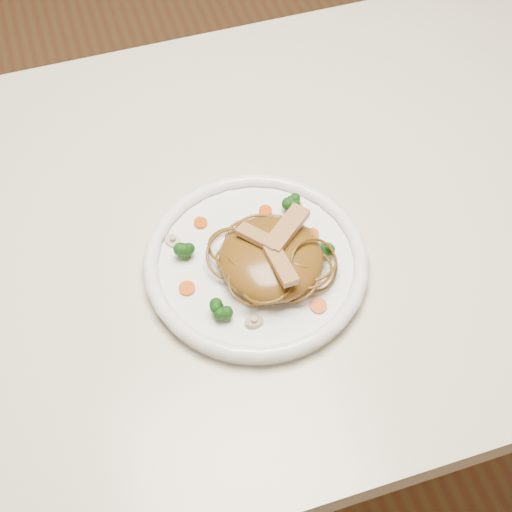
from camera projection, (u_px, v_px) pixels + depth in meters
name	position (u px, v px, depth m)	size (l,w,h in m)	color
ground	(251.00, 429.00, 1.66)	(4.00, 4.00, 0.00)	brown
table	(248.00, 260.00, 1.13)	(1.20, 0.80, 0.75)	beige
plate	(256.00, 266.00, 0.99)	(0.29, 0.29, 0.02)	white
noodle_mound	(271.00, 258.00, 0.96)	(0.13, 0.13, 0.04)	brown
chicken_a	(286.00, 229.00, 0.95)	(0.08, 0.02, 0.01)	tan
chicken_b	(258.00, 237.00, 0.95)	(0.06, 0.02, 0.01)	tan
chicken_c	(281.00, 265.00, 0.92)	(0.06, 0.02, 0.01)	tan
broccoli_0	(292.00, 203.00, 1.02)	(0.02, 0.02, 0.03)	#14440E
broccoli_1	(185.00, 250.00, 0.98)	(0.03, 0.03, 0.03)	#14440E
broccoli_2	(221.00, 310.00, 0.93)	(0.02, 0.02, 0.03)	#14440E
broccoli_3	(324.00, 249.00, 0.98)	(0.02, 0.02, 0.03)	#14440E
carrot_0	(265.00, 211.00, 1.03)	(0.02, 0.02, 0.01)	#C43C07
carrot_1	(187.00, 288.00, 0.96)	(0.02, 0.02, 0.01)	#C43C07
carrot_2	(312.00, 235.00, 1.01)	(0.02, 0.02, 0.01)	#C43C07
carrot_3	(201.00, 223.00, 1.02)	(0.02, 0.02, 0.01)	#C43C07
carrot_4	(318.00, 306.00, 0.94)	(0.02, 0.02, 0.01)	#C43C07
mushroom_0	(254.00, 322.00, 0.93)	(0.02, 0.02, 0.01)	beige
mushroom_1	(296.00, 207.00, 1.03)	(0.02, 0.02, 0.01)	beige
mushroom_2	(173.00, 241.00, 1.00)	(0.02, 0.02, 0.01)	beige
mushroom_3	(296.00, 204.00, 1.04)	(0.02, 0.02, 0.01)	beige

